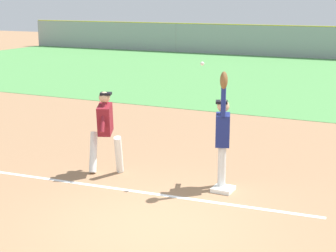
# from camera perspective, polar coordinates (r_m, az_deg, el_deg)

# --- Properties ---
(ground_plane) EXTENTS (79.52, 79.52, 0.00)m
(ground_plane) POSITION_cam_1_polar(r_m,az_deg,el_deg) (8.91, -1.15, -10.19)
(ground_plane) COLOR #936D4C
(outfield_grass) EXTENTS (45.93, 17.32, 0.01)m
(outfield_grass) POSITION_cam_1_polar(r_m,az_deg,el_deg) (25.08, 16.77, 4.68)
(outfield_grass) COLOR #4C8C47
(outfield_grass) RESTS_ON ground_plane
(chalk_foul_line) EXTENTS (11.98, 0.92, 0.01)m
(chalk_foul_line) POSITION_cam_1_polar(r_m,az_deg,el_deg) (11.51, -14.94, -5.09)
(chalk_foul_line) COLOR white
(chalk_foul_line) RESTS_ON ground_plane
(first_base) EXTENTS (0.39, 0.39, 0.08)m
(first_base) POSITION_cam_1_polar(r_m,az_deg,el_deg) (10.31, 5.86, -6.66)
(first_base) COLOR white
(first_base) RESTS_ON ground_plane
(fielder) EXTENTS (0.41, 0.88, 2.28)m
(fielder) POSITION_cam_1_polar(r_m,az_deg,el_deg) (10.17, 5.80, -0.58)
(fielder) COLOR silver
(fielder) RESTS_ON ground_plane
(runner) EXTENTS (0.88, 0.81, 1.72)m
(runner) POSITION_cam_1_polar(r_m,az_deg,el_deg) (11.11, -6.66, -0.06)
(runner) COLOR white
(runner) RESTS_ON ground_plane
(baseball) EXTENTS (0.07, 0.07, 0.07)m
(baseball) POSITION_cam_1_polar(r_m,az_deg,el_deg) (10.23, 3.65, 6.61)
(baseball) COLOR white
(parked_car_black) EXTENTS (4.47, 2.26, 1.25)m
(parked_car_black) POSITION_cam_1_polar(r_m,az_deg,el_deg) (37.49, 15.52, 8.51)
(parked_car_black) COLOR black
(parked_car_black) RESTS_ON ground_plane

